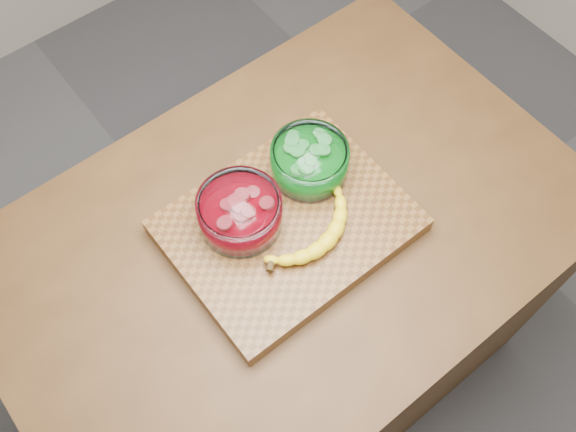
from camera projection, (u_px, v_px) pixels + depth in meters
ground at (288, 359)px, 2.07m from camera, size 3.50×3.50×0.00m
counter at (288, 310)px, 1.67m from camera, size 1.20×0.80×0.90m
cutting_board at (288, 226)px, 1.26m from camera, size 0.45×0.35×0.04m
bowl_red at (240, 212)px, 1.21m from camera, size 0.16×0.16×0.08m
bowl_green at (309, 161)px, 1.27m from camera, size 0.16×0.16×0.07m
banana at (311, 231)px, 1.21m from camera, size 0.25×0.13×0.04m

